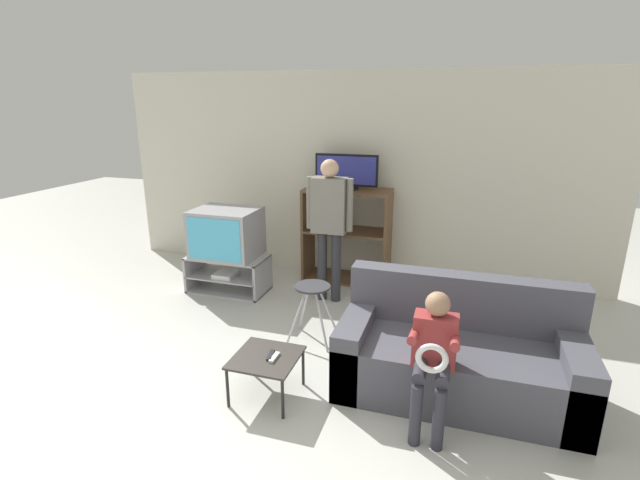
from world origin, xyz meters
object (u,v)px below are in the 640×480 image
object	(u,v)px
remote_control_white	(274,357)
person_standing_adult	(329,217)
television_flat	(346,173)
folding_stool	(312,296)
remote_control_black	(271,355)
couch	(458,357)
snack_table	(266,360)
television_main	(227,233)
tv_stand	(228,274)
media_shelf	(347,235)
person_seated_child	(434,351)

from	to	relation	value
remote_control_white	person_standing_adult	size ratio (longest dim) A/B	0.09
person_standing_adult	television_flat	bearing A→B (deg)	89.39
folding_stool	remote_control_black	size ratio (longest dim) A/B	3.98
couch	snack_table	bearing A→B (deg)	-159.96
television_main	folding_stool	size ratio (longest dim) A/B	1.30
folding_stool	person_standing_adult	size ratio (longest dim) A/B	0.35
television_flat	remote_control_black	xyz separation A→B (m)	(0.08, -2.60, -1.03)
tv_stand	folding_stool	xyz separation A→B (m)	(1.37, -0.86, 0.25)
television_main	remote_control_black	xyz separation A→B (m)	(1.34, -1.82, -0.37)
media_shelf	person_seated_child	bearing A→B (deg)	-63.74
media_shelf	snack_table	size ratio (longest dim) A/B	2.40
remote_control_white	person_seated_child	bearing A→B (deg)	1.88
television_flat	couch	size ratio (longest dim) A/B	0.43
media_shelf	remote_control_white	xyz separation A→B (m)	(0.10, -2.60, -0.25)
tv_stand	snack_table	world-z (taller)	tv_stand
media_shelf	snack_table	xyz separation A→B (m)	(0.02, -2.59, -0.29)
television_main	remote_control_black	world-z (taller)	television_main
media_shelf	person_standing_adult	bearing A→B (deg)	-92.66
tv_stand	person_standing_adult	xyz separation A→B (m)	(1.25, 0.10, 0.78)
folding_stool	tv_stand	bearing A→B (deg)	147.89
person_standing_adult	folding_stool	bearing A→B (deg)	-82.95
remote_control_white	person_seated_child	xyz separation A→B (m)	(1.17, 0.03, 0.24)
television_flat	snack_table	xyz separation A→B (m)	(0.05, -2.61, -1.07)
remote_control_white	person_seated_child	world-z (taller)	person_seated_child
media_shelf	remote_control_white	size ratio (longest dim) A/B	8.23
folding_stool	person_standing_adult	distance (m)	1.10
media_shelf	remote_control_white	bearing A→B (deg)	-87.83
television_main	couch	xyz separation A→B (m)	(2.72, -1.31, -0.42)
folding_stool	remote_control_black	xyz separation A→B (m)	(-0.03, -0.94, -0.11)
couch	person_seated_child	bearing A→B (deg)	-108.83
remote_control_white	remote_control_black	bearing A→B (deg)	154.61
remote_control_white	person_standing_adult	world-z (taller)	person_standing_adult
remote_control_black	tv_stand	bearing A→B (deg)	116.98
television_flat	remote_control_black	world-z (taller)	television_flat
person_seated_child	remote_control_black	bearing A→B (deg)	-179.44
media_shelf	television_flat	distance (m)	0.78
person_standing_adult	person_seated_child	world-z (taller)	person_standing_adult
folding_stool	remote_control_white	xyz separation A→B (m)	(0.01, -0.96, -0.11)
media_shelf	folding_stool	distance (m)	1.65
snack_table	remote_control_white	xyz separation A→B (m)	(0.07, -0.01, 0.04)
remote_control_white	person_standing_adult	bearing A→B (deg)	94.25
media_shelf	person_seated_child	xyz separation A→B (m)	(1.27, -2.57, -0.01)
remote_control_black	couch	xyz separation A→B (m)	(1.38, 0.50, -0.05)
tv_stand	couch	distance (m)	3.01
remote_control_white	snack_table	bearing A→B (deg)	173.30
television_flat	folding_stool	bearing A→B (deg)	-86.17
tv_stand	remote_control_black	bearing A→B (deg)	-53.32
television_flat	remote_control_black	size ratio (longest dim) A/B	5.45
media_shelf	couch	bearing A→B (deg)	-55.34
snack_table	remote_control_white	size ratio (longest dim) A/B	3.43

